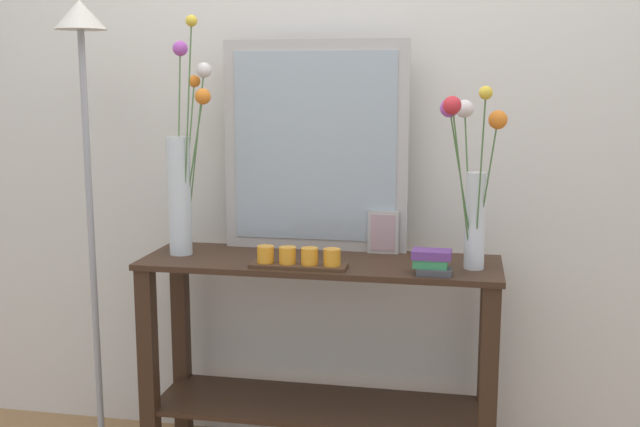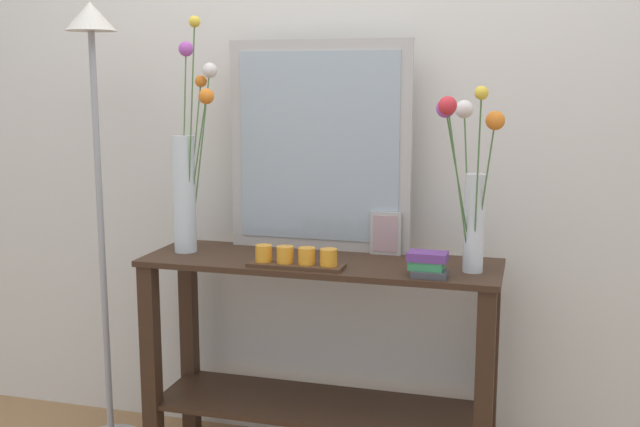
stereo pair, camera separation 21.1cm
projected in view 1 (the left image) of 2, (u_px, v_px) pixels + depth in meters
The scene contains 9 objects.
wall_back at pixel (336, 90), 2.81m from camera, with size 6.40×0.08×2.70m, color silver.
console_table at pixel (320, 343), 2.65m from camera, with size 1.22×0.39×0.78m.
mirror_leaning at pixel (315, 147), 2.70m from camera, with size 0.66×0.03×0.74m.
tall_vase_left at pixel (183, 173), 2.65m from camera, with size 0.16×0.19×0.82m.
vase_right at pixel (473, 180), 2.41m from camera, with size 0.20×0.20×0.59m.
candle_tray at pixel (299, 259), 2.49m from camera, with size 0.32×0.09×0.07m.
picture_frame_small at pixel (383, 232), 2.68m from camera, with size 0.11×0.01×0.15m.
book_stack at pixel (432, 262), 2.40m from camera, with size 0.13×0.09×0.08m.
floor_lamp at pixel (87, 156), 2.70m from camera, with size 0.24×0.24×1.66m.
Camera 1 is at (0.48, -2.49, 1.38)m, focal length 42.86 mm.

